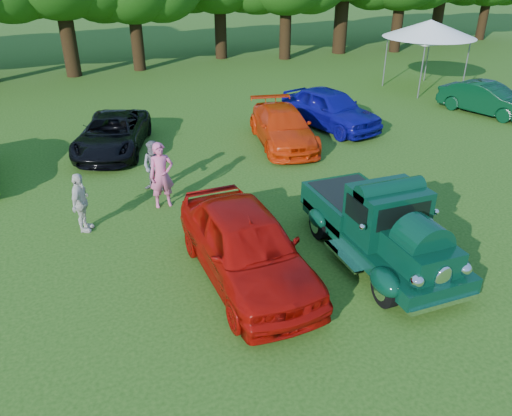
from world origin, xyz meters
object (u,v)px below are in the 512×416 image
object	(u,v)px
spectator_pink	(162,175)
canopy_tent	(430,29)
back_car_blue	(330,108)
spectator_white	(81,203)
hero_pickup	(379,227)
back_car_green	(487,99)
back_car_black	(112,134)
red_convertible	(246,245)
back_car_orange	(283,127)
spectator_grey	(155,166)

from	to	relation	value
spectator_pink	canopy_tent	size ratio (longest dim) A/B	0.39
back_car_blue	spectator_white	world-z (taller)	spectator_white
hero_pickup	back_car_green	xyz separation A→B (m)	(11.23, 8.45, -0.14)
back_car_black	back_car_green	xyz separation A→B (m)	(16.29, -1.18, 0.03)
red_convertible	back_car_green	world-z (taller)	red_convertible
red_convertible	back_car_black	distance (m)	9.51
back_car_green	spectator_pink	xyz separation A→B (m)	(-15.47, -3.92, 0.27)
hero_pickup	canopy_tent	xyz separation A→B (m)	(11.44, 13.28, 2.22)
back_car_orange	spectator_pink	xyz separation A→B (m)	(-5.30, -3.53, 0.28)
back_car_blue	spectator_grey	bearing A→B (deg)	-170.56
spectator_pink	spectator_grey	bearing A→B (deg)	89.06
back_car_orange	canopy_tent	bearing A→B (deg)	36.07
back_car_orange	spectator_white	world-z (taller)	spectator_white
hero_pickup	spectator_pink	size ratio (longest dim) A/B	2.57
back_car_orange	canopy_tent	distance (m)	11.86
back_car_black	back_car_green	distance (m)	16.33
spectator_pink	spectator_white	world-z (taller)	spectator_pink
red_convertible	spectator_white	xyz separation A→B (m)	(-3.28, 3.55, -0.03)
back_car_blue	spectator_pink	size ratio (longest dim) A/B	2.46
back_car_green	spectator_pink	bearing A→B (deg)	175.87
back_car_black	canopy_tent	bearing A→B (deg)	30.94
back_car_blue	canopy_tent	distance (m)	9.00
back_car_orange	back_car_blue	distance (m)	2.90
back_car_green	red_convertible	bearing A→B (deg)	-168.95
spectator_pink	canopy_tent	xyz separation A→B (m)	(15.68, 8.75, 2.09)
back_car_blue	spectator_pink	xyz separation A→B (m)	(-7.94, -4.73, 0.15)
back_car_black	back_car_blue	bearing A→B (deg)	16.06
hero_pickup	back_car_green	world-z (taller)	hero_pickup
hero_pickup	spectator_white	xyz separation A→B (m)	(-6.49, 3.86, -0.02)
hero_pickup	canopy_tent	distance (m)	17.67
canopy_tent	spectator_pink	bearing A→B (deg)	-150.85
spectator_grey	back_car_black	bearing A→B (deg)	135.09
back_car_black	spectator_grey	distance (m)	4.05
back_car_orange	back_car_blue	size ratio (longest dim) A/B	1.00
red_convertible	spectator_pink	distance (m)	4.35
spectator_pink	spectator_grey	distance (m)	1.15
back_car_black	back_car_blue	xyz separation A→B (m)	(8.76, -0.37, 0.14)
hero_pickup	spectator_white	bearing A→B (deg)	149.30
red_convertible	back_car_green	xyz separation A→B (m)	(14.45, 8.14, -0.15)
red_convertible	spectator_white	size ratio (longest dim) A/B	3.06
hero_pickup	back_car_blue	size ratio (longest dim) A/B	1.04
red_convertible	spectator_pink	bearing A→B (deg)	101.49
hero_pickup	spectator_pink	bearing A→B (deg)	133.09
spectator_grey	canopy_tent	xyz separation A→B (m)	(15.68, 7.60, 2.26)
back_car_blue	spectator_pink	bearing A→B (deg)	-164.11
canopy_tent	spectator_white	bearing A→B (deg)	-152.29
red_convertible	back_car_orange	distance (m)	8.86
back_car_green	spectator_white	size ratio (longest dim) A/B	2.59
spectator_white	back_car_orange	bearing A→B (deg)	-38.17
back_car_orange	spectator_white	distance (m)	8.65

